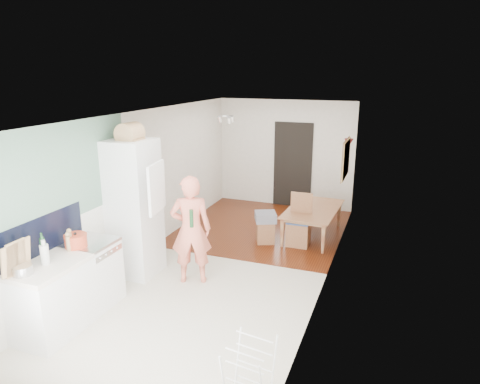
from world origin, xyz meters
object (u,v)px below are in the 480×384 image
Objects in this scene: dining_chair at (299,221)px; stool at (265,232)px; person at (191,220)px; dining_table at (314,225)px; drying_rack at (249,378)px.

dining_chair is 2.28× the size of stool.
dining_chair reaches higher than stool.
dining_table is at bearing -142.66° from person.
drying_rack is (0.49, -4.13, -0.11)m from dining_chair.
dining_table is (1.40, 2.46, -0.74)m from person.
stool is at bearing 129.77° from dining_table.
dining_chair reaches higher than dining_table.
person is 2.09m from stool.
person is at bearing 136.05° from drying_rack.
drying_rack is at bearing -85.00° from dining_chair.
drying_rack is at bearing -173.78° from dining_table.
person reaches higher than dining_chair.
dining_chair is (-0.19, -0.51, 0.24)m from dining_table.
dining_table is 1.45× the size of dining_chair.
person is at bearing -107.93° from stool.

